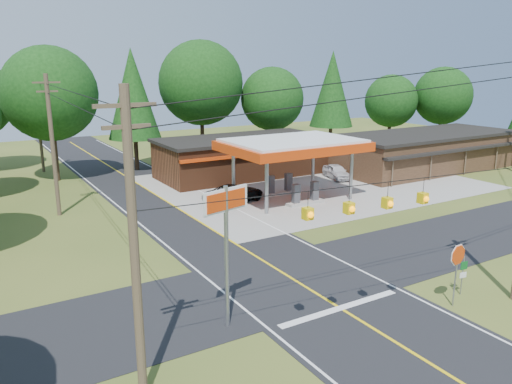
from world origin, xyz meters
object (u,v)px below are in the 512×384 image
suv_car (234,194)px  big_stop_sign (226,226)px  gas_canopy (293,147)px  sedan_car (336,172)px  octagonal_stop_sign (458,260)px

suv_car → big_stop_sign: size_ratio=0.87×
gas_canopy → sedan_car: bearing=26.6°
gas_canopy → octagonal_stop_sign: (-4.50, -19.01, -2.04)m
octagonal_stop_sign → big_stop_sign: bearing=159.0°
octagonal_stop_sign → gas_canopy: bearing=76.7°
big_stop_sign → suv_car: bearing=60.6°
suv_car → big_stop_sign: 19.69m
gas_canopy → octagonal_stop_sign: bearing=-103.3°
suv_car → big_stop_sign: bearing=134.0°
big_stop_sign → octagonal_stop_sign: (9.50, -3.66, -2.12)m
gas_canopy → sedan_car: 9.64m
suv_car → sedan_car: suv_car is taller
gas_canopy → suv_car: gas_canopy is taller
sedan_car → big_stop_sign: big_stop_sign is taller
suv_car → big_stop_sign: (-9.50, -16.86, 3.63)m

